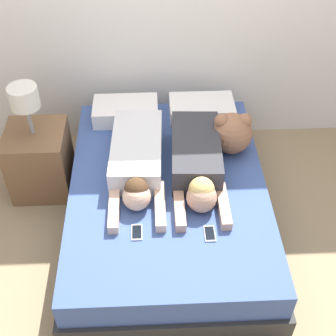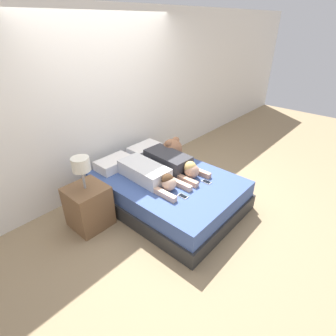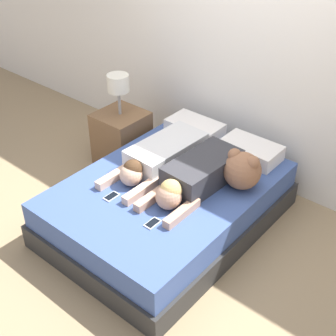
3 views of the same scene
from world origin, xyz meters
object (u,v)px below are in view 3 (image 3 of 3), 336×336
Objects in this scene: cell_phone_left at (111,196)px; nightstand at (122,135)px; cell_phone_right at (152,223)px; plush_toy at (242,170)px; pillow_head_left at (195,128)px; bed at (168,204)px; person_left at (159,157)px; person_right at (195,177)px; pillow_head_right at (250,150)px.

nightstand reaches higher than cell_phone_left.
plush_toy is (0.25, 0.83, 0.16)m from cell_phone_right.
pillow_head_left is 0.93m from plush_toy.
person_left reaches higher than bed.
nightstand is (-0.70, -0.33, -0.20)m from pillow_head_left.
person_right reaches higher than cell_phone_right.
plush_toy is (0.82, -0.44, 0.10)m from pillow_head_left.
pillow_head_right is 4.10× the size of cell_phone_right.
pillow_head_left and pillow_head_right have the same top height.
plush_toy is (0.18, -0.44, 0.10)m from pillow_head_right.
bed is 0.90m from pillow_head_right.
pillow_head_right is 4.10× the size of cell_phone_left.
nightstand is at bearing 158.17° from person_left.
bed is 2.03× the size of nightstand.
pillow_head_right is 0.53× the size of person_right.
nightstand is at bearing 131.15° from cell_phone_left.
bed is at bearing -144.82° from plush_toy.
cell_phone_right is 0.13× the size of nightstand.
person_right is (-0.10, -0.70, 0.04)m from pillow_head_right.
pillow_head_left is at bearing 98.54° from person_left.
cell_phone_right is at bearing -106.70° from plush_toy.
pillow_head_right is at bearing 0.00° from pillow_head_left.
plush_toy is (0.50, 0.35, 0.40)m from bed.
person_right is 7.75× the size of cell_phone_right.
bed is 1.13m from nightstand.
nightstand reaches higher than pillow_head_left.
person_left is 3.27× the size of plush_toy.
cell_phone_right is (0.04, -0.57, -0.11)m from person_right.
pillow_head_right reaches higher than cell_phone_left.
plush_toy reaches higher than bed.
person_right reaches higher than cell_phone_left.
pillow_head_left is at bearing 111.98° from bed.
pillow_head_left is 0.49× the size of person_left.
pillow_head_right is at bearing 81.61° from person_right.
plush_toy is at bearing -4.17° from nightstand.
person_left is at bearing -21.83° from nightstand.
plush_toy is (0.72, 0.21, 0.07)m from person_left.
pillow_head_left is 1.40m from cell_phone_right.
nightstand is at bearing -155.16° from pillow_head_left.
cell_phone_left is 0.13× the size of nightstand.
bed is 0.59m from cell_phone_right.
cell_phone_right is 1.59m from nightstand.
person_left is (-0.22, 0.14, 0.33)m from bed.
person_right reaches higher than bed.
cell_phone_left is (-0.22, -0.45, 0.23)m from bed.
nightstand reaches higher than person_right.
plush_toy is at bearing 47.87° from cell_phone_left.
bed is 3.77× the size of pillow_head_right.
cell_phone_right is at bearing -52.88° from person_left.
cell_phone_right is (0.47, -0.62, -0.09)m from person_left.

